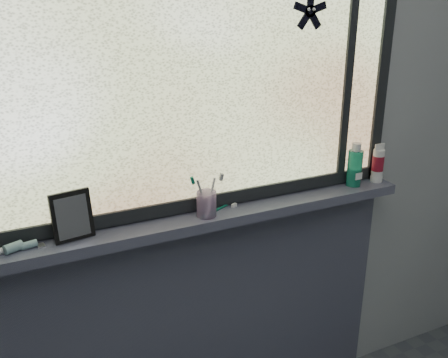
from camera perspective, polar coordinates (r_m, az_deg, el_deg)
wall_back at (r=1.83m, az=-2.08°, el=3.61°), size 3.00×0.01×2.50m
windowsill at (r=1.86m, az=-1.05°, el=-4.41°), size 1.62×0.14×0.04m
sill_apron at (r=2.16m, az=-1.63°, el=-16.17°), size 1.62×0.02×0.98m
window_pane at (r=1.75m, az=-1.89°, el=12.23°), size 1.50×0.01×1.00m
frame_bottom at (r=1.88m, az=-1.67°, el=-2.46°), size 1.60×0.03×0.05m
frame_right at (r=2.17m, az=17.73°, el=12.90°), size 0.05×0.03×1.10m
frame_mullion at (r=2.06m, az=14.04°, el=12.88°), size 0.03×0.03×1.00m
starfish_sticker at (r=1.92m, az=9.80°, el=18.37°), size 0.15×0.02×0.15m
vanity_mirror at (r=1.69m, az=-16.98°, el=-4.05°), size 0.14×0.09×0.17m
toothpaste_tube at (r=1.70m, az=-22.33°, el=-7.11°), size 0.18×0.09×0.03m
toothbrush_cup at (r=1.80m, az=-2.01°, el=-2.87°), size 0.09×0.09×0.09m
toothbrush_lying at (r=1.85m, az=-1.05°, el=-3.58°), size 0.18×0.10×0.01m
mouthwash_bottle at (r=2.15m, az=14.73°, el=1.61°), size 0.08×0.08×0.15m
cream_tube at (r=2.22m, az=17.20°, el=1.93°), size 0.06×0.06×0.12m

